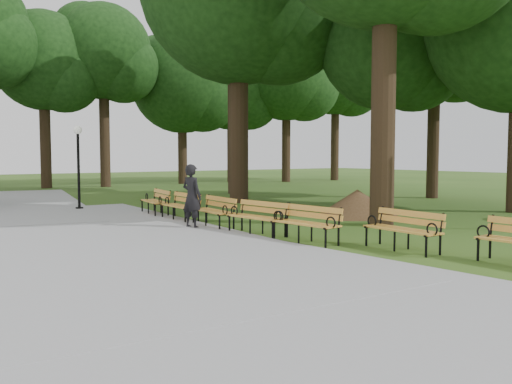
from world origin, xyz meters
TOP-DOWN VIEW (x-y plane):
  - ground at (0.00, 0.00)m, footprint 100.00×100.00m
  - path at (-4.00, 3.00)m, footprint 12.00×38.00m
  - person at (-0.78, 2.93)m, footprint 0.60×0.75m
  - lamp_post at (-1.85, 9.79)m, footprint 0.32×0.32m
  - dirt_mound at (5.11, 2.38)m, footprint 2.48×2.48m
  - bench_1 at (1.30, -2.71)m, footprint 0.66×1.91m
  - bench_2 at (0.27, -0.73)m, footprint 0.86×1.96m
  - bench_3 at (0.03, 0.93)m, footprint 0.89×1.97m
  - bench_4 at (-0.13, 2.90)m, footprint 0.73×1.93m
  - bench_5 at (-0.23, 4.77)m, footprint 0.66×1.91m
  - bench_6 at (-0.19, 6.74)m, footprint 0.90×1.97m
  - lawn_tree_1 at (9.36, 4.96)m, footprint 5.63×5.63m
  - lawn_tree_4 at (7.47, 13.63)m, footprint 6.63×6.63m
  - lawn_tree_5 at (13.52, 5.78)m, footprint 5.45×5.45m
  - tree_backdrop at (7.24, 22.80)m, footprint 36.65×9.50m

SIDE VIEW (x-z plane):
  - ground at x=0.00m, z-range 0.00..0.00m
  - path at x=-4.00m, z-range 0.00..0.06m
  - bench_1 at x=1.30m, z-range 0.00..0.88m
  - bench_2 at x=0.27m, z-range 0.00..0.88m
  - bench_3 at x=0.03m, z-range 0.00..0.88m
  - bench_4 at x=-0.13m, z-range 0.00..0.88m
  - bench_5 at x=-0.23m, z-range 0.00..0.88m
  - bench_6 at x=-0.19m, z-range 0.00..0.88m
  - dirt_mound at x=5.11m, z-range 0.00..0.90m
  - person at x=-0.78m, z-range 0.00..1.79m
  - lamp_post at x=-1.85m, z-range 0.69..3.81m
  - lawn_tree_1 at x=9.36m, z-range 1.89..11.40m
  - lawn_tree_5 at x=13.52m, z-range 2.27..12.36m
  - tree_backdrop at x=7.24m, z-range 0.00..16.51m
  - lawn_tree_4 at x=7.47m, z-range 2.98..15.74m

